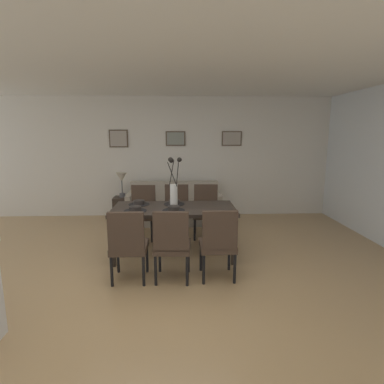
{
  "coord_description": "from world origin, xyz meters",
  "views": [
    {
      "loc": [
        0.31,
        -3.55,
        1.8
      ],
      "look_at": [
        0.48,
        0.84,
        0.97
      ],
      "focal_mm": 28.62,
      "sensor_mm": 36.0,
      "label": 1
    }
  ],
  "objects_px": {
    "bowl_far_right": "(174,202)",
    "framed_picture_right": "(232,139)",
    "dining_chair_far_right": "(176,208)",
    "bowl_far_left": "(174,208)",
    "bowl_near_left": "(135,208)",
    "bowl_near_right": "(139,202)",
    "dining_chair_mid_right": "(206,208)",
    "framed_picture_center": "(176,139)",
    "sofa": "(174,208)",
    "dining_chair_near_right": "(143,209)",
    "framed_picture_left": "(119,139)",
    "dining_chair_far_left": "(172,242)",
    "centerpiece_vase": "(174,188)",
    "table_lamp": "(122,179)",
    "dining_chair_near_left": "(128,242)",
    "dining_table": "(174,212)",
    "dining_chair_mid_left": "(218,241)",
    "side_table": "(123,209)"
  },
  "relations": [
    {
      "from": "dining_chair_mid_right",
      "to": "side_table",
      "type": "distance_m",
      "value": 1.95
    },
    {
      "from": "dining_chair_far_right",
      "to": "bowl_far_left",
      "type": "relative_size",
      "value": 5.41
    },
    {
      "from": "dining_table",
      "to": "bowl_far_right",
      "type": "bearing_deg",
      "value": 90.0
    },
    {
      "from": "dining_chair_far_left",
      "to": "bowl_far_left",
      "type": "distance_m",
      "value": 0.71
    },
    {
      "from": "centerpiece_vase",
      "to": "bowl_far_left",
      "type": "xyz_separation_m",
      "value": [
        -0.0,
        -0.2,
        -0.24
      ]
    },
    {
      "from": "dining_chair_mid_left",
      "to": "bowl_near_left",
      "type": "relative_size",
      "value": 5.41
    },
    {
      "from": "dining_chair_near_left",
      "to": "bowl_near_right",
      "type": "bearing_deg",
      "value": 89.97
    },
    {
      "from": "dining_chair_near_left",
      "to": "dining_chair_mid_left",
      "type": "bearing_deg",
      "value": 1.0
    },
    {
      "from": "dining_chair_near_right",
      "to": "framed_picture_center",
      "type": "xyz_separation_m",
      "value": [
        0.56,
        1.5,
        1.2
      ]
    },
    {
      "from": "bowl_far_right",
      "to": "framed_picture_right",
      "type": "height_order",
      "value": "framed_picture_right"
    },
    {
      "from": "dining_chair_mid_left",
      "to": "dining_chair_mid_right",
      "type": "xyz_separation_m",
      "value": [
        -0.02,
        1.69,
        0.0
      ]
    },
    {
      "from": "dining_chair_far_right",
      "to": "dining_chair_mid_right",
      "type": "bearing_deg",
      "value": -2.06
    },
    {
      "from": "dining_table",
      "to": "centerpiece_vase",
      "type": "xyz_separation_m",
      "value": [
        0.0,
        0.0,
        0.36
      ]
    },
    {
      "from": "bowl_far_left",
      "to": "bowl_far_right",
      "type": "distance_m",
      "value": 0.4
    },
    {
      "from": "dining_chair_mid_left",
      "to": "framed_picture_left",
      "type": "height_order",
      "value": "framed_picture_left"
    },
    {
      "from": "dining_table",
      "to": "dining_chair_mid_right",
      "type": "relative_size",
      "value": 1.96
    },
    {
      "from": "dining_table",
      "to": "centerpiece_vase",
      "type": "relative_size",
      "value": 2.45
    },
    {
      "from": "table_lamp",
      "to": "framed_picture_right",
      "type": "xyz_separation_m",
      "value": [
        2.33,
        0.46,
        0.82
      ]
    },
    {
      "from": "dining_chair_mid_right",
      "to": "bowl_near_left",
      "type": "xyz_separation_m",
      "value": [
        -1.08,
        -1.05,
        0.27
      ]
    },
    {
      "from": "dining_chair_mid_right",
      "to": "bowl_far_right",
      "type": "bearing_deg",
      "value": -129.89
    },
    {
      "from": "framed_picture_left",
      "to": "dining_chair_mid_right",
      "type": "bearing_deg",
      "value": -39.67
    },
    {
      "from": "table_lamp",
      "to": "framed_picture_left",
      "type": "relative_size",
      "value": 1.27
    },
    {
      "from": "bowl_far_right",
      "to": "bowl_near_right",
      "type": "bearing_deg",
      "value": 180.0
    },
    {
      "from": "dining_table",
      "to": "table_lamp",
      "type": "relative_size",
      "value": 3.53
    },
    {
      "from": "framed_picture_center",
      "to": "framed_picture_right",
      "type": "height_order",
      "value": "framed_picture_right"
    },
    {
      "from": "dining_chair_near_right",
      "to": "table_lamp",
      "type": "xyz_separation_m",
      "value": [
        -0.54,
        1.03,
        0.38
      ]
    },
    {
      "from": "side_table",
      "to": "framed_picture_center",
      "type": "relative_size",
      "value": 1.22
    },
    {
      "from": "dining_chair_near_right",
      "to": "framed_picture_left",
      "type": "xyz_separation_m",
      "value": [
        -0.66,
        1.5,
        1.2
      ]
    },
    {
      "from": "framed_picture_left",
      "to": "framed_picture_right",
      "type": "xyz_separation_m",
      "value": [
        2.45,
        0.0,
        0.0
      ]
    },
    {
      "from": "bowl_far_left",
      "to": "dining_chair_mid_right",
      "type": "bearing_deg",
      "value": 62.63
    },
    {
      "from": "dining_chair_far_right",
      "to": "bowl_far_left",
      "type": "xyz_separation_m",
      "value": [
        -0.02,
        -1.07,
        0.27
      ]
    },
    {
      "from": "dining_table",
      "to": "bowl_far_left",
      "type": "relative_size",
      "value": 10.59
    },
    {
      "from": "bowl_near_left",
      "to": "framed_picture_left",
      "type": "xyz_separation_m",
      "value": [
        -0.69,
        2.52,
        0.93
      ]
    },
    {
      "from": "bowl_far_right",
      "to": "framed_picture_right",
      "type": "distance_m",
      "value": 2.62
    },
    {
      "from": "dining_chair_mid_left",
      "to": "table_lamp",
      "type": "height_order",
      "value": "table_lamp"
    },
    {
      "from": "bowl_near_left",
      "to": "bowl_near_right",
      "type": "height_order",
      "value": "same"
    },
    {
      "from": "framed_picture_right",
      "to": "bowl_far_right",
      "type": "bearing_deg",
      "value": -120.03
    },
    {
      "from": "bowl_far_right",
      "to": "framed_picture_center",
      "type": "xyz_separation_m",
      "value": [
        0.0,
        2.12,
        0.93
      ]
    },
    {
      "from": "dining_chair_far_left",
      "to": "sofa",
      "type": "xyz_separation_m",
      "value": [
        -0.02,
        2.7,
        -0.23
      ]
    },
    {
      "from": "bowl_near_left",
      "to": "sofa",
      "type": "height_order",
      "value": "bowl_near_left"
    },
    {
      "from": "bowl_near_left",
      "to": "bowl_near_right",
      "type": "relative_size",
      "value": 1.0
    },
    {
      "from": "dining_chair_near_right",
      "to": "sofa",
      "type": "relative_size",
      "value": 0.49
    },
    {
      "from": "dining_chair_far_right",
      "to": "bowl_near_left",
      "type": "bearing_deg",
      "value": -117.73
    },
    {
      "from": "dining_table",
      "to": "dining_chair_mid_right",
      "type": "xyz_separation_m",
      "value": [
        0.54,
        0.85,
        -0.15
      ]
    },
    {
      "from": "bowl_near_left",
      "to": "bowl_far_left",
      "type": "xyz_separation_m",
      "value": [
        0.54,
        0.0,
        0.0
      ]
    },
    {
      "from": "dining_chair_far_right",
      "to": "table_lamp",
      "type": "height_order",
      "value": "table_lamp"
    },
    {
      "from": "centerpiece_vase",
      "to": "side_table",
      "type": "bearing_deg",
      "value": 120.83
    },
    {
      "from": "dining_chair_far_left",
      "to": "bowl_near_left",
      "type": "relative_size",
      "value": 5.41
    },
    {
      "from": "framed_picture_center",
      "to": "framed_picture_right",
      "type": "bearing_deg",
      "value": -0.0
    },
    {
      "from": "sofa",
      "to": "framed_picture_right",
      "type": "xyz_separation_m",
      "value": [
        1.26,
        0.48,
        1.43
      ]
    }
  ]
}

